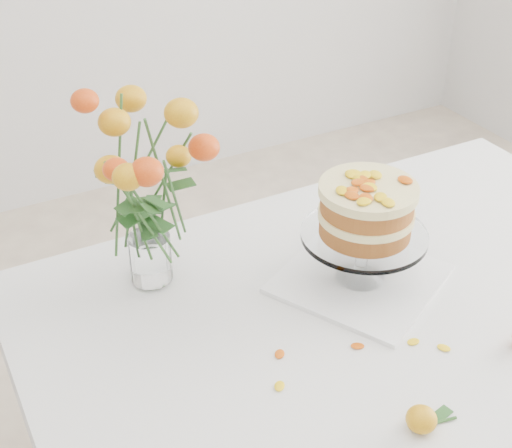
# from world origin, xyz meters

# --- Properties ---
(table) EXTENTS (1.43, 0.93, 0.76)m
(table) POSITION_xyz_m (0.00, 0.00, 0.67)
(table) COLOR tan
(table) RESTS_ON ground
(napkin) EXTENTS (0.41, 0.41, 0.01)m
(napkin) POSITION_xyz_m (0.00, 0.07, 0.76)
(napkin) COLOR white
(napkin) RESTS_ON table
(cake_stand) EXTENTS (0.26, 0.26, 0.23)m
(cake_stand) POSITION_xyz_m (0.00, 0.07, 0.92)
(cake_stand) COLOR white
(cake_stand) RESTS_ON napkin
(rose_vase) EXTENTS (0.32, 0.32, 0.44)m
(rose_vase) POSITION_xyz_m (-0.39, 0.27, 1.02)
(rose_vase) COLOR white
(rose_vase) RESTS_ON table
(loose_rose_near) EXTENTS (0.09, 0.05, 0.04)m
(loose_rose_near) POSITION_xyz_m (-0.14, -0.31, 0.78)
(loose_rose_near) COLOR gold
(loose_rose_near) RESTS_ON table
(stray_petal_a) EXTENTS (0.03, 0.02, 0.00)m
(stray_petal_a) POSITION_xyz_m (-0.12, -0.10, 0.76)
(stray_petal_a) COLOR yellow
(stray_petal_a) RESTS_ON table
(stray_petal_b) EXTENTS (0.03, 0.02, 0.00)m
(stray_petal_b) POSITION_xyz_m (-0.02, -0.14, 0.76)
(stray_petal_b) COLOR yellow
(stray_petal_b) RESTS_ON table
(stray_petal_c) EXTENTS (0.03, 0.02, 0.00)m
(stray_petal_c) POSITION_xyz_m (0.02, -0.18, 0.76)
(stray_petal_c) COLOR yellow
(stray_petal_c) RESTS_ON table
(stray_petal_d) EXTENTS (0.03, 0.02, 0.00)m
(stray_petal_d) POSITION_xyz_m (-0.26, -0.05, 0.76)
(stray_petal_d) COLOR yellow
(stray_petal_d) RESTS_ON table
(stray_petal_e) EXTENTS (0.03, 0.02, 0.00)m
(stray_petal_e) POSITION_xyz_m (-0.30, -0.12, 0.76)
(stray_petal_e) COLOR yellow
(stray_petal_e) RESTS_ON table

